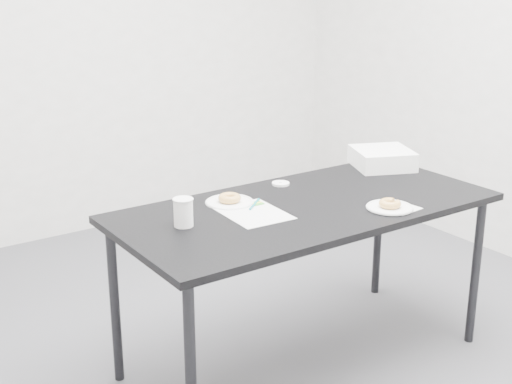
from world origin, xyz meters
TOP-DOWN VIEW (x-y plane):
  - floor at (0.00, 0.00)m, footprint 4.00×4.00m
  - wall_back at (0.00, 2.00)m, footprint 4.00×0.02m
  - table at (0.18, -0.17)m, footprint 1.67×0.79m
  - scorecard at (-0.07, -0.14)m, footprint 0.25×0.31m
  - logo_patch at (0.01, -0.05)m, footprint 0.05×0.05m
  - pen at (-0.01, -0.06)m, footprint 0.11×0.10m
  - napkin at (0.48, -0.44)m, footprint 0.15×0.15m
  - plate_near at (0.44, -0.42)m, footprint 0.20×0.20m
  - donut_near at (0.44, -0.42)m, footprint 0.10×0.10m
  - plate_far at (-0.08, 0.03)m, footprint 0.21×0.21m
  - donut_far at (-0.08, 0.03)m, footprint 0.12×0.12m
  - coffee_cup at (-0.38, -0.11)m, footprint 0.08×0.08m
  - cup_lid at (0.26, 0.12)m, footprint 0.08×0.08m
  - bakery_box at (0.87, 0.07)m, footprint 0.37×0.37m

SIDE VIEW (x-z plane):
  - floor at x=0.00m, z-range 0.00..0.00m
  - table at x=0.18m, z-range 0.32..1.08m
  - scorecard at x=-0.07m, z-range 0.76..0.76m
  - napkin at x=0.48m, z-range 0.76..0.76m
  - plate_far at x=-0.08m, z-range 0.76..0.77m
  - logo_patch at x=0.01m, z-range 0.76..0.77m
  - plate_near at x=0.44m, z-range 0.76..0.77m
  - cup_lid at x=0.26m, z-range 0.76..0.77m
  - pen at x=-0.01m, z-range 0.76..0.77m
  - donut_far at x=-0.08m, z-range 0.77..0.80m
  - donut_near at x=0.44m, z-range 0.77..0.80m
  - bakery_box at x=0.87m, z-range 0.76..0.85m
  - coffee_cup at x=-0.38m, z-range 0.76..0.88m
  - wall_back at x=0.00m, z-range 0.00..2.70m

